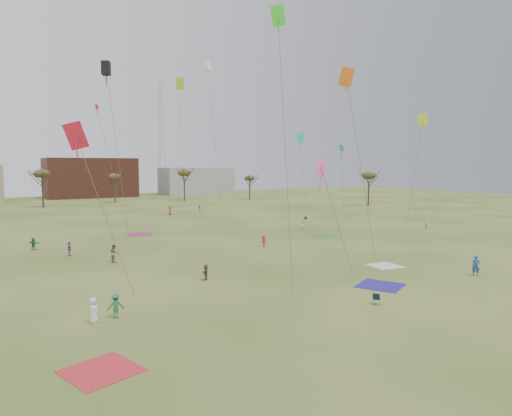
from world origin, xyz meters
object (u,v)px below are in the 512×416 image
flyer_near_left (94,310)px  camp_chair_right (305,220)px  flyer_near_center (116,306)px  camp_chair_center (376,301)px  radio_tower (161,138)px  flyer_near_right (476,266)px

flyer_near_left → camp_chair_right: 55.22m
flyer_near_left → flyer_near_center: (1.42, 0.27, -0.01)m
flyer_near_left → camp_chair_center: 19.24m
flyer_near_center → camp_chair_center: (16.72, -6.69, -0.56)m
radio_tower → flyer_near_right: bearing=-97.3°
flyer_near_center → camp_chair_right: 53.95m
flyer_near_center → camp_chair_right: (41.57, 34.39, -0.56)m
flyer_near_right → camp_chair_center: 14.04m
camp_chair_right → flyer_near_right: bearing=-40.7°
radio_tower → camp_chair_right: bearing=-93.6°
camp_chair_center → camp_chair_right: bearing=-67.2°
camp_chair_right → radio_tower: radio_tower is taller
flyer_near_left → flyer_near_center: 1.44m
flyer_near_center → flyer_near_right: size_ratio=0.89×
flyer_near_left → camp_chair_right: size_ratio=1.92×
flyer_near_center → camp_chair_right: bearing=-133.5°
camp_chair_center → radio_tower: size_ratio=0.02×
flyer_near_left → camp_chair_center: flyer_near_left is taller
flyer_near_left → radio_tower: 134.56m
flyer_near_right → flyer_near_left: bearing=-134.4°
flyer_near_left → flyer_near_right: size_ratio=0.91×
camp_chair_center → radio_tower: 135.38m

